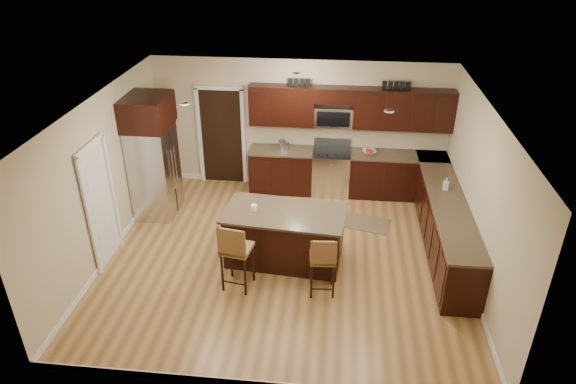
# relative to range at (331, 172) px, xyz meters

# --- Properties ---
(floor) EXTENTS (6.00, 6.00, 0.00)m
(floor) POSITION_rel_range_xyz_m (-0.68, -2.45, -0.47)
(floor) COLOR #A57641
(floor) RESTS_ON ground
(ceiling) EXTENTS (6.00, 6.00, 0.00)m
(ceiling) POSITION_rel_range_xyz_m (-0.68, -2.45, 2.23)
(ceiling) COLOR silver
(ceiling) RESTS_ON wall_back
(wall_back) EXTENTS (6.00, 0.00, 6.00)m
(wall_back) POSITION_rel_range_xyz_m (-0.68, 0.30, 0.88)
(wall_back) COLOR #C8B891
(wall_back) RESTS_ON floor
(wall_left) EXTENTS (0.00, 5.50, 5.50)m
(wall_left) POSITION_rel_range_xyz_m (-3.68, -2.45, 0.88)
(wall_left) COLOR #C8B891
(wall_left) RESTS_ON floor
(wall_right) EXTENTS (0.00, 5.50, 5.50)m
(wall_right) POSITION_rel_range_xyz_m (2.32, -2.45, 0.88)
(wall_right) COLOR #C8B891
(wall_right) RESTS_ON floor
(base_cabinets) EXTENTS (4.02, 3.96, 0.92)m
(base_cabinets) POSITION_rel_range_xyz_m (1.22, -1.01, -0.01)
(base_cabinets) COLOR black
(base_cabinets) RESTS_ON floor
(upper_cabinets) EXTENTS (4.00, 0.33, 0.80)m
(upper_cabinets) POSITION_rel_range_xyz_m (0.36, 0.13, 1.37)
(upper_cabinets) COLOR black
(upper_cabinets) RESTS_ON wall_back
(range) EXTENTS (0.76, 0.64, 1.11)m
(range) POSITION_rel_range_xyz_m (0.00, 0.00, 0.00)
(range) COLOR silver
(range) RESTS_ON floor
(microwave) EXTENTS (0.76, 0.31, 0.40)m
(microwave) POSITION_rel_range_xyz_m (0.00, 0.15, 1.15)
(microwave) COLOR silver
(microwave) RESTS_ON upper_cabinets
(doorway) EXTENTS (0.85, 0.03, 2.06)m
(doorway) POSITION_rel_range_xyz_m (-2.33, 0.28, 0.56)
(doorway) COLOR black
(doorway) RESTS_ON floor
(pantry_door) EXTENTS (0.03, 0.80, 2.04)m
(pantry_door) POSITION_rel_range_xyz_m (-3.66, -2.75, 0.55)
(pantry_door) COLOR white
(pantry_door) RESTS_ON floor
(letter_decor) EXTENTS (2.20, 0.03, 0.15)m
(letter_decor) POSITION_rel_range_xyz_m (0.22, 0.13, 1.82)
(letter_decor) COLOR black
(letter_decor) RESTS_ON upper_cabinets
(island) EXTENTS (2.05, 1.21, 0.92)m
(island) POSITION_rel_range_xyz_m (-0.69, -2.49, -0.04)
(island) COLOR black
(island) RESTS_ON floor
(stool_left) EXTENTS (0.50, 0.50, 1.16)m
(stool_left) POSITION_rel_range_xyz_m (-1.34, -3.33, 0.25)
(stool_left) COLOR olive
(stool_left) RESTS_ON floor
(stool_right) EXTENTS (0.42, 0.42, 1.04)m
(stool_right) POSITION_rel_range_xyz_m (-0.02, -3.33, 0.18)
(stool_right) COLOR olive
(stool_right) RESTS_ON floor
(refrigerator) EXTENTS (0.79, 0.95, 2.35)m
(refrigerator) POSITION_rel_range_xyz_m (-3.30, -1.18, 0.74)
(refrigerator) COLOR silver
(refrigerator) RESTS_ON floor
(floor_mat) EXTENTS (0.98, 0.77, 0.01)m
(floor_mat) POSITION_rel_range_xyz_m (0.72, -1.20, -0.47)
(floor_mat) COLOR brown
(floor_mat) RESTS_ON floor
(fruit_bowl) EXTENTS (0.31, 0.31, 0.07)m
(fruit_bowl) POSITION_rel_range_xyz_m (0.75, -0.00, 0.48)
(fruit_bowl) COLOR silver
(fruit_bowl) RESTS_ON base_cabinets
(soap_bottle) EXTENTS (0.11, 0.11, 0.21)m
(soap_bottle) POSITION_rel_range_xyz_m (2.02, -1.41, 0.55)
(soap_bottle) COLOR #B2B2B2
(soap_bottle) RESTS_ON base_cabinets
(canister_tall) EXTENTS (0.12, 0.12, 0.22)m
(canister_tall) POSITION_rel_range_xyz_m (-1.02, -0.00, 0.56)
(canister_tall) COLOR silver
(canister_tall) RESTS_ON base_cabinets
(canister_short) EXTENTS (0.11, 0.11, 0.17)m
(canister_short) POSITION_rel_range_xyz_m (-0.93, -0.00, 0.53)
(canister_short) COLOR silver
(canister_short) RESTS_ON base_cabinets
(island_jar) EXTENTS (0.10, 0.10, 0.10)m
(island_jar) POSITION_rel_range_xyz_m (-1.19, -2.49, 0.50)
(island_jar) COLOR white
(island_jar) RESTS_ON island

